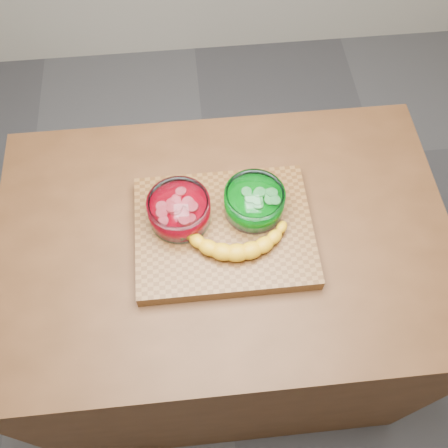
{
  "coord_description": "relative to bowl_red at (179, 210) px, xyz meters",
  "views": [
    {
      "loc": [
        -0.06,
        -0.61,
        2.04
      ],
      "look_at": [
        0.0,
        0.0,
        0.96
      ],
      "focal_mm": 40.0,
      "sensor_mm": 36.0,
      "label": 1
    }
  ],
  "objects": [
    {
      "name": "banana",
      "position": [
        0.13,
        -0.09,
        -0.02
      ],
      "size": [
        0.3,
        0.14,
        0.04
      ],
      "primitive_type": null,
      "color": "gold",
      "rests_on": "cutting_board"
    },
    {
      "name": "ground",
      "position": [
        0.11,
        -0.04,
        -0.98
      ],
      "size": [
        3.5,
        3.5,
        0.0
      ],
      "primitive_type": "plane",
      "color": "#505054",
      "rests_on": "ground"
    },
    {
      "name": "bowl_red",
      "position": [
        0.0,
        0.0,
        0.0
      ],
      "size": [
        0.16,
        0.16,
        0.07
      ],
      "color": "white",
      "rests_on": "cutting_board"
    },
    {
      "name": "bowl_green",
      "position": [
        0.19,
        0.01,
        -0.0
      ],
      "size": [
        0.15,
        0.15,
        0.07
      ],
      "color": "white",
      "rests_on": "cutting_board"
    },
    {
      "name": "counter",
      "position": [
        0.11,
        -0.04,
        -0.53
      ],
      "size": [
        1.2,
        0.8,
        0.9
      ],
      "primitive_type": "cube",
      "color": "#512F18",
      "rests_on": "ground"
    },
    {
      "name": "cutting_board",
      "position": [
        0.11,
        -0.04,
        -0.06
      ],
      "size": [
        0.45,
        0.35,
        0.04
      ],
      "primitive_type": "cube",
      "color": "brown",
      "rests_on": "counter"
    }
  ]
}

